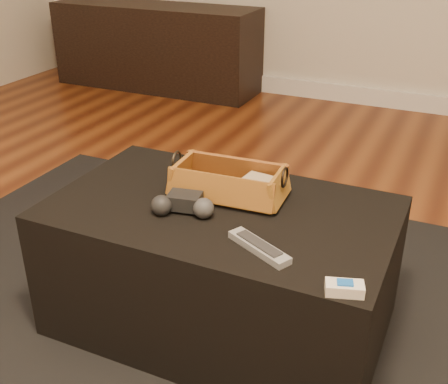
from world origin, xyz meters
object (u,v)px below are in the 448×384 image
at_px(media_cabinet, 156,47).
at_px(silver_remote, 259,247).
at_px(wicker_basket, 229,184).
at_px(ottoman, 221,266).
at_px(game_controller, 183,204).
at_px(tv_remote, 222,190).
at_px(cream_gadget, 345,288).

relative_size(media_cabinet, silver_remote, 7.97).
xyz_separation_m(media_cabinet, wicker_basket, (1.61, -2.25, 0.17)).
xyz_separation_m(media_cabinet, ottoman, (1.62, -2.32, -0.08)).
xyz_separation_m(media_cabinet, game_controller, (1.54, -2.41, 0.16)).
distance_m(tv_remote, wicker_basket, 0.03).
xyz_separation_m(tv_remote, game_controller, (-0.05, -0.14, 0.01)).
bearing_deg(cream_gadget, silver_remote, 160.14).
height_order(ottoman, silver_remote, silver_remote).
height_order(media_cabinet, cream_gadget, media_cabinet).
relative_size(game_controller, silver_remote, 0.98).
bearing_deg(media_cabinet, ottoman, -55.13).
relative_size(media_cabinet, ottoman, 1.55).
bearing_deg(game_controller, media_cabinet, 122.64).
xyz_separation_m(tv_remote, cream_gadget, (0.45, -0.32, -0.01)).
height_order(tv_remote, wicker_basket, wicker_basket).
relative_size(tv_remote, wicker_basket, 0.51).
relative_size(media_cabinet, tv_remote, 8.54).
xyz_separation_m(tv_remote, silver_remote, (0.21, -0.23, -0.01)).
xyz_separation_m(wicker_basket, silver_remote, (0.20, -0.25, -0.03)).
distance_m(media_cabinet, tv_remote, 2.77).
relative_size(media_cabinet, game_controller, 8.16).
relative_size(wicker_basket, silver_remote, 1.83).
relative_size(ottoman, game_controller, 5.28).
height_order(game_controller, silver_remote, game_controller).
height_order(media_cabinet, silver_remote, media_cabinet).
bearing_deg(cream_gadget, tv_remote, 144.64).
bearing_deg(silver_remote, media_cabinet, 125.89).
bearing_deg(silver_remote, game_controller, 161.01).
relative_size(ottoman, wicker_basket, 2.82).
distance_m(wicker_basket, game_controller, 0.17).
distance_m(silver_remote, cream_gadget, 0.26).
distance_m(tv_remote, cream_gadget, 0.56).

